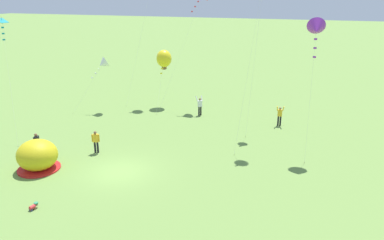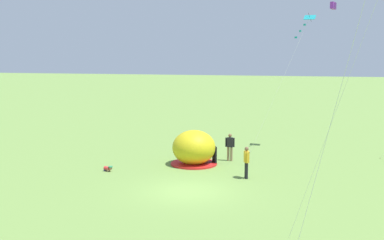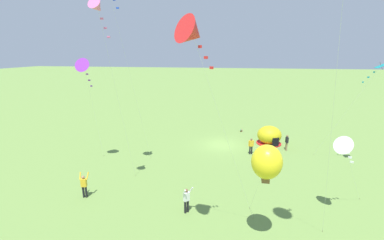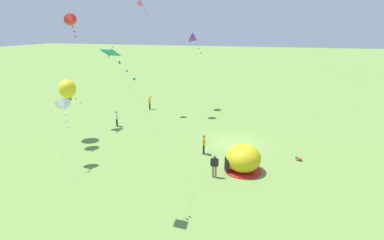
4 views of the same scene
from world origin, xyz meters
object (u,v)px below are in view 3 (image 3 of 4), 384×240
Objects in this scene: kite_purple at (84,67)px; kite_red at (192,33)px; popup_tent at (269,135)px; person_center_field at (251,145)px; person_strolling at (84,185)px; kite_pink at (97,7)px; kite_yellow at (267,162)px; kite_teal at (377,71)px; toddler_crawling at (241,130)px; kite_white at (346,147)px; person_watching_sky at (287,142)px; person_flying_kite at (187,199)px.

kite_purple is 14.71m from kite_red.
person_center_field is (2.22, 3.62, -0.03)m from popup_tent.
person_strolling is at bearing 40.43° from person_center_field.
popup_tent is 21.99m from kite_pink.
person_strolling is 9.97m from kite_purple.
kite_purple is 17.19m from kite_yellow.
kite_teal is 0.71× the size of kite_pink.
person_strolling is at bearing -12.62° from kite_yellow.
person_center_field is 17.50m from kite_purple.
kite_white is at bearing 108.37° from toddler_crawling.
popup_tent is at bearing -152.75° from kite_purple.
popup_tent is 12.12m from kite_teal.
kite_purple reaches higher than kite_yellow.
kite_pink is 2.49× the size of kite_white.
person_watching_sky is at bearing -36.62° from kite_teal.
person_strolling and person_flying_kite have the same top height.
kite_purple is (16.89, 8.70, 8.05)m from popup_tent.
person_flying_kite is 13.19m from kite_pink.
popup_tent is at bearing -115.14° from person_flying_kite.
kite_pink is at bearing 62.18° from toddler_crawling.
person_watching_sky is at bearing 127.99° from toddler_crawling.
person_watching_sky is at bearing -155.33° from person_center_field.
person_flying_kite is 10.34m from kite_white.
person_flying_kite is 10.69m from kite_red.
kite_red is at bearing 145.34° from kite_pink.
kite_yellow is at bearing 150.91° from kite_purple.
person_watching_sky is at bearing -142.82° from person_strolling.
toddler_crawling is 0.29× the size of person_flying_kite.
kite_white is at bearing -149.77° from kite_red.
kite_purple is at bearing 27.25° from popup_tent.
popup_tent reaches higher than toddler_crawling.
person_center_field is 1.00× the size of person_watching_sky.
person_watching_sky is (-3.83, -1.76, 0.00)m from person_center_field.
popup_tent is at bearing -39.92° from kite_teal.
person_center_field is at bearing -112.85° from person_flying_kite.
kite_white is (-5.78, 17.42, 4.54)m from toddler_crawling.
kite_pink is at bearing 44.32° from person_center_field.
toddler_crawling is at bearing -87.85° from kite_yellow.
person_center_field is (-0.87, 7.78, 0.79)m from toddler_crawling.
kite_white is (-17.19, -0.82, 3.72)m from person_strolling.
popup_tent is 1.49× the size of person_strolling.
toddler_crawling is at bearing -101.34° from person_flying_kite.
kite_purple is 1.03× the size of kite_teal.
kite_purple is (18.49, 6.84, 8.08)m from person_watching_sky.
toddler_crawling is 21.53m from person_strolling.
person_watching_sky is 0.18× the size of kite_purple.
kite_yellow is (-4.55, 2.19, 3.92)m from person_flying_kite.
kite_teal reaches higher than kite_yellow.
popup_tent is 1.63× the size of person_watching_sky.
kite_teal is at bearing -136.53° from kite_red.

